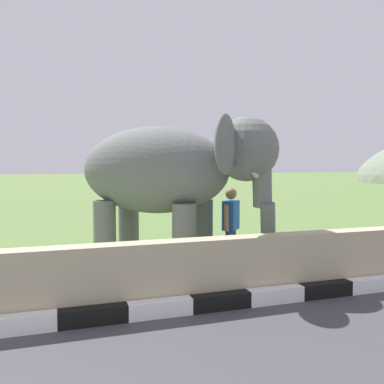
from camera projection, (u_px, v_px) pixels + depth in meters
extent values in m
cube|color=white|center=(19.00, 325.00, 5.04)|extent=(0.90, 0.20, 0.24)
cube|color=black|center=(93.00, 316.00, 5.32)|extent=(0.90, 0.20, 0.24)
cube|color=white|center=(160.00, 309.00, 5.60)|extent=(0.90, 0.20, 0.24)
cube|color=black|center=(220.00, 302.00, 5.88)|extent=(0.90, 0.20, 0.24)
cube|color=white|center=(275.00, 296.00, 6.16)|extent=(0.90, 0.20, 0.24)
cube|color=black|center=(325.00, 290.00, 6.45)|extent=(0.90, 0.20, 0.24)
cube|color=white|center=(371.00, 285.00, 6.73)|extent=(0.90, 0.20, 0.24)
cube|color=tan|center=(99.00, 281.00, 5.61)|extent=(28.00, 0.36, 1.00)
cylinder|color=slate|center=(202.00, 235.00, 8.15)|extent=(0.44, 0.44, 1.41)
cylinder|color=slate|center=(184.00, 243.00, 7.32)|extent=(0.44, 0.44, 1.41)
cylinder|color=slate|center=(129.00, 230.00, 8.79)|extent=(0.44, 0.44, 1.41)
cylinder|color=slate|center=(105.00, 236.00, 7.96)|extent=(0.44, 0.44, 1.41)
ellipsoid|color=slate|center=(154.00, 170.00, 7.97)|extent=(3.40, 3.23, 1.70)
sphere|color=slate|center=(246.00, 149.00, 7.24)|extent=(1.16, 1.16, 1.16)
ellipsoid|color=#D84C8C|center=(262.00, 140.00, 7.13)|extent=(0.69, 0.72, 0.44)
ellipsoid|color=slate|center=(249.00, 148.00, 8.02)|extent=(0.77, 0.84, 1.00)
ellipsoid|color=slate|center=(225.00, 144.00, 6.58)|extent=(0.77, 0.84, 1.00)
cylinder|color=slate|center=(262.00, 180.00, 7.17)|extent=(0.57, 0.59, 0.99)
cylinder|color=slate|center=(268.00, 225.00, 7.18)|extent=(0.44, 0.45, 0.83)
cone|color=beige|center=(262.00, 174.00, 7.45)|extent=(0.47, 0.52, 0.22)
cone|color=beige|center=(255.00, 175.00, 6.93)|extent=(0.47, 0.52, 0.22)
cylinder|color=navy|center=(232.00, 249.00, 8.21)|extent=(0.15, 0.15, 0.82)
cylinder|color=navy|center=(229.00, 251.00, 8.03)|extent=(0.15, 0.15, 0.82)
cube|color=#1E59B2|center=(231.00, 215.00, 8.08)|extent=(0.45, 0.46, 0.58)
cylinder|color=#9E7251|center=(235.00, 215.00, 8.31)|extent=(0.17, 0.17, 0.53)
cylinder|color=#9E7251|center=(227.00, 218.00, 7.84)|extent=(0.15, 0.15, 0.52)
sphere|color=#9E7251|center=(231.00, 194.00, 8.05)|extent=(0.23, 0.23, 0.23)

